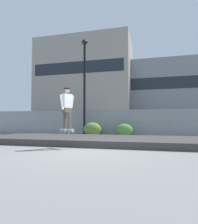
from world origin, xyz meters
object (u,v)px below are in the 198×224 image
at_px(skater, 67,106).
at_px(street_lamp, 84,76).
at_px(parked_car_mid, 169,124).
at_px(shrub_left, 92,129).
at_px(skateboard, 67,131).
at_px(shrub_center, 124,130).
at_px(parked_car_near, 83,124).

distance_m(skater, street_lamp, 6.79).
xyz_separation_m(skater, parked_car_mid, (4.61, 8.91, -0.79)).
xyz_separation_m(street_lamp, shrub_left, (0.68, -0.30, -3.82)).
height_order(street_lamp, shrub_left, street_lamp).
height_order(skateboard, skater, skater).
bearing_deg(skateboard, shrub_center, 75.70).
relative_size(skater, street_lamp, 0.24).
xyz_separation_m(skater, parked_car_near, (-2.36, 8.85, -0.79)).
xyz_separation_m(skateboard, parked_car_mid, (4.61, 8.91, 0.18)).
relative_size(parked_car_near, parked_car_mid, 0.99).
relative_size(parked_car_near, shrub_center, 3.95).
distance_m(skateboard, skater, 0.97).
height_order(street_lamp, parked_car_mid, street_lamp).
bearing_deg(skater, street_lamp, 102.41).
bearing_deg(shrub_left, parked_car_near, 119.13).
relative_size(parked_car_near, shrub_left, 3.63).
bearing_deg(shrub_center, skateboard, -104.30).
height_order(skateboard, shrub_center, shrub_center).
bearing_deg(parked_car_mid, skater, -117.33).
bearing_deg(parked_car_near, parked_car_mid, 0.53).
bearing_deg(parked_car_mid, parked_car_near, -179.47).
distance_m(skater, shrub_left, 5.95).
distance_m(parked_car_mid, shrub_left, 6.13).
relative_size(skateboard, parked_car_near, 0.18).
bearing_deg(parked_car_near, skater, -75.08).
height_order(skater, parked_car_near, skater).
height_order(street_lamp, parked_car_near, street_lamp).
height_order(shrub_left, shrub_center, shrub_left).
xyz_separation_m(parked_car_near, shrub_left, (1.70, -3.04, -0.36)).
bearing_deg(parked_car_near, shrub_center, -37.46).
distance_m(street_lamp, shrub_left, 3.89).
height_order(skater, shrub_center, skater).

